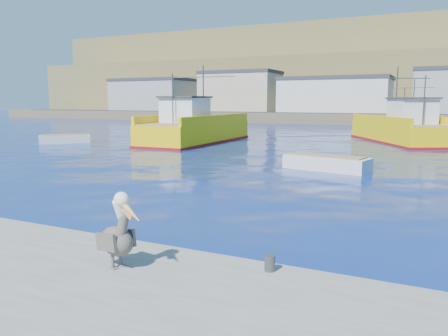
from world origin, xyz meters
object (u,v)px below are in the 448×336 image
boat_orange (409,123)px  pelican (118,235)px  trawler_yellow_b (402,130)px  skiff_left (65,140)px  trawler_yellow_a (195,129)px  skiff_mid (326,164)px

boat_orange → pelican: 48.87m
trawler_yellow_b → boat_orange: trawler_yellow_b is taller
pelican → skiff_left: bearing=137.1°
trawler_yellow_a → boat_orange: 27.03m
skiff_mid → pelican: bearing=-90.9°
skiff_left → pelican: (23.48, -21.83, 0.84)m
skiff_mid → pelican: (-0.25, -16.63, 0.82)m
trawler_yellow_b → pelican: (-2.79, -35.10, 0.01)m
pelican → trawler_yellow_b: bearing=85.4°
boat_orange → pelican: (-2.70, -48.80, 0.08)m
trawler_yellow_b → pelican: bearing=-94.6°
trawler_yellow_a → skiff_left: bearing=-151.3°
trawler_yellow_b → boat_orange: 13.70m
skiff_left → pelican: size_ratio=2.69×
trawler_yellow_a → boat_orange: (16.30, 21.57, -0.11)m
trawler_yellow_a → trawler_yellow_b: (16.39, 7.87, -0.04)m
skiff_left → trawler_yellow_a: bearing=28.7°
skiff_left → skiff_mid: 24.29m
skiff_left → pelican: pelican is taller
skiff_mid → boat_orange: bearing=85.6°
trawler_yellow_a → skiff_left: 11.30m
trawler_yellow_a → boat_orange: trawler_yellow_a is taller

